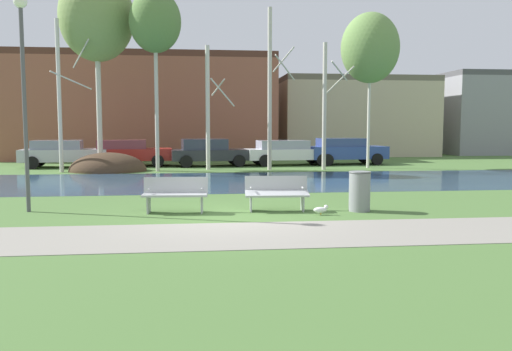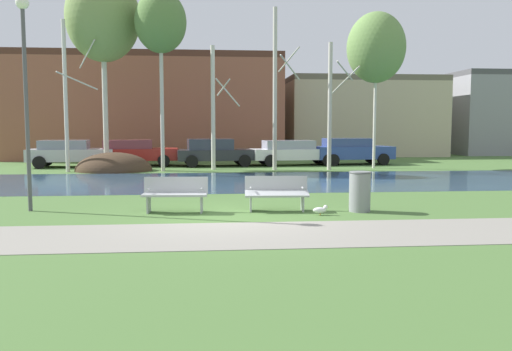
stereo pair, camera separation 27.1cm
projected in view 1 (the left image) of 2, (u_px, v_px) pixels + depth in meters
The scene contains 23 objects.
ground_plane at pixel (214, 177), 22.25m from camera, with size 120.00×120.00×0.00m, color #476B33.
paved_path_strip at pixel (235, 235), 10.33m from camera, with size 60.00×2.58×0.01m, color gray.
river_band at pixel (216, 181), 20.33m from camera, with size 80.00×7.58×0.01m, color #33516B.
soil_mound at pixel (108, 171), 25.08m from camera, with size 3.64×3.19×1.78m, color #423021.
bench_left at pixel (175, 194), 13.00m from camera, with size 1.63×0.66×0.87m.
bench_right at pixel (277, 192), 13.29m from camera, with size 1.63×0.66×0.87m.
trash_bin at pixel (360, 191), 13.22m from camera, with size 0.56×0.56×1.01m.
seagull at pixel (321, 210), 12.68m from camera, with size 0.39×0.15×0.25m.
streetlamp at pixel (23, 68), 12.84m from camera, with size 0.32×0.32×5.30m.
birch_far_left at pixel (60, 94), 24.09m from camera, with size 1.59×2.90×7.00m.
birch_left at pixel (97, 17), 25.34m from camera, with size 3.57×3.57×9.54m.
birch_center_left at pixel (155, 22), 24.25m from camera, with size 2.39×2.39×8.92m.
birch_center at pixel (209, 107), 25.60m from camera, with size 1.42×2.16×6.03m.
birch_center_right at pixel (270, 88), 25.40m from camera, with size 1.31×2.37×7.80m.
birch_right at pixel (325, 105), 25.60m from camera, with size 1.55×2.52×6.16m.
birch_far_right at pixel (370, 48), 26.41m from camera, with size 2.93×2.93×7.82m.
parked_van_nearest_silver at pixel (63, 153), 27.29m from camera, with size 4.47×2.44×1.41m.
parked_sedan_second_red at pixel (127, 152), 28.06m from camera, with size 4.66×2.45×1.40m.
parked_hatch_third_dark at pixel (209, 152), 28.18m from camera, with size 4.37×2.44×1.45m.
parked_wagon_fourth_white at pixel (288, 152), 28.85m from camera, with size 4.95×2.37×1.36m.
parked_suv_fifth_blue at pixel (345, 150), 29.44m from camera, with size 4.51×2.34×1.47m.
building_brick_low at pixel (144, 108), 36.60m from camera, with size 17.51×9.81×6.77m.
building_beige_block at pixel (349, 117), 39.99m from camera, with size 10.98×8.48×5.65m.
Camera 1 is at (-0.72, -12.21, 2.14)m, focal length 36.88 mm.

